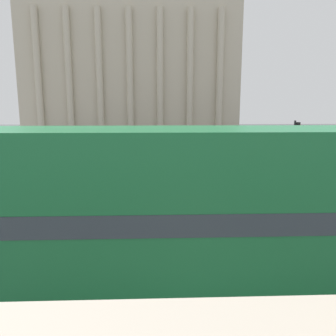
{
  "coord_description": "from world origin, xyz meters",
  "views": [
    {
      "loc": [
        -0.87,
        -2.26,
        4.75
      ],
      "look_at": [
        -0.18,
        15.72,
        1.48
      ],
      "focal_mm": 35.0,
      "sensor_mm": 36.0,
      "label": 1
    }
  ],
  "objects_px": {
    "car_black": "(271,158)",
    "pedestrian_grey": "(69,159)",
    "traffic_light_mid": "(295,144)",
    "pedestrian_yellow": "(266,149)",
    "double_decker_bus": "(152,215)",
    "plaza_building_left": "(133,68)",
    "traffic_light_near": "(304,164)",
    "car_maroon": "(56,170)"
  },
  "relations": [
    {
      "from": "car_black",
      "to": "pedestrian_yellow",
      "type": "bearing_deg",
      "value": 157.51
    },
    {
      "from": "pedestrian_grey",
      "to": "traffic_light_near",
      "type": "bearing_deg",
      "value": 156.78
    },
    {
      "from": "double_decker_bus",
      "to": "traffic_light_mid",
      "type": "xyz_separation_m",
      "value": [
        8.52,
        12.37,
        0.23
      ]
    },
    {
      "from": "traffic_light_near",
      "to": "traffic_light_mid",
      "type": "relative_size",
      "value": 0.97
    },
    {
      "from": "car_black",
      "to": "plaza_building_left",
      "type": "bearing_deg",
      "value": -164.58
    },
    {
      "from": "car_maroon",
      "to": "pedestrian_yellow",
      "type": "distance_m",
      "value": 18.95
    },
    {
      "from": "double_decker_bus",
      "to": "pedestrian_yellow",
      "type": "height_order",
      "value": "double_decker_bus"
    },
    {
      "from": "traffic_light_near",
      "to": "car_black",
      "type": "height_order",
      "value": "traffic_light_near"
    },
    {
      "from": "double_decker_bus",
      "to": "pedestrian_yellow",
      "type": "xyz_separation_m",
      "value": [
        10.42,
        23.08,
        -1.4
      ]
    },
    {
      "from": "car_maroon",
      "to": "traffic_light_mid",
      "type": "bearing_deg",
      "value": 70.42
    },
    {
      "from": "traffic_light_near",
      "to": "pedestrian_grey",
      "type": "distance_m",
      "value": 17.72
    },
    {
      "from": "car_black",
      "to": "traffic_light_near",
      "type": "bearing_deg",
      "value": -26.76
    },
    {
      "from": "plaza_building_left",
      "to": "pedestrian_yellow",
      "type": "relative_size",
      "value": 18.03
    },
    {
      "from": "traffic_light_near",
      "to": "pedestrian_yellow",
      "type": "bearing_deg",
      "value": 75.89
    },
    {
      "from": "traffic_light_mid",
      "to": "car_black",
      "type": "xyz_separation_m",
      "value": [
        1.3,
        7.46,
        -1.94
      ]
    },
    {
      "from": "plaza_building_left",
      "to": "pedestrian_grey",
      "type": "distance_m",
      "value": 29.12
    },
    {
      "from": "plaza_building_left",
      "to": "car_maroon",
      "type": "relative_size",
      "value": 7.49
    },
    {
      "from": "plaza_building_left",
      "to": "traffic_light_mid",
      "type": "distance_m",
      "value": 35.96
    },
    {
      "from": "traffic_light_mid",
      "to": "car_maroon",
      "type": "height_order",
      "value": "traffic_light_mid"
    },
    {
      "from": "plaza_building_left",
      "to": "traffic_light_mid",
      "type": "height_order",
      "value": "plaza_building_left"
    },
    {
      "from": "car_black",
      "to": "pedestrian_grey",
      "type": "bearing_deg",
      "value": -95.86
    },
    {
      "from": "double_decker_bus",
      "to": "pedestrian_grey",
      "type": "relative_size",
      "value": 6.88
    },
    {
      "from": "traffic_light_near",
      "to": "traffic_light_mid",
      "type": "xyz_separation_m",
      "value": [
        2.45,
        6.61,
        0.07
      ]
    },
    {
      "from": "plaza_building_left",
      "to": "pedestrian_grey",
      "type": "height_order",
      "value": "plaza_building_left"
    },
    {
      "from": "traffic_light_near",
      "to": "car_black",
      "type": "bearing_deg",
      "value": 75.1
    },
    {
      "from": "plaza_building_left",
      "to": "double_decker_bus",
      "type": "bearing_deg",
      "value": -85.79
    },
    {
      "from": "car_maroon",
      "to": "plaza_building_left",
      "type": "bearing_deg",
      "value": 163.25
    },
    {
      "from": "traffic_light_near",
      "to": "traffic_light_mid",
      "type": "distance_m",
      "value": 7.05
    },
    {
      "from": "double_decker_bus",
      "to": "pedestrian_grey",
      "type": "xyz_separation_m",
      "value": [
        -6.54,
        18.11,
        -1.45
      ]
    },
    {
      "from": "double_decker_bus",
      "to": "plaza_building_left",
      "type": "bearing_deg",
      "value": 100.56
    },
    {
      "from": "pedestrian_grey",
      "to": "double_decker_bus",
      "type": "bearing_deg",
      "value": 131.03
    },
    {
      "from": "traffic_light_mid",
      "to": "pedestrian_yellow",
      "type": "bearing_deg",
      "value": 79.91
    },
    {
      "from": "double_decker_bus",
      "to": "traffic_light_near",
      "type": "bearing_deg",
      "value": 49.86
    },
    {
      "from": "traffic_light_near",
      "to": "car_black",
      "type": "relative_size",
      "value": 0.94
    },
    {
      "from": "traffic_light_near",
      "to": "pedestrian_yellow",
      "type": "distance_m",
      "value": 17.93
    },
    {
      "from": "double_decker_bus",
      "to": "pedestrian_grey",
      "type": "distance_m",
      "value": 19.31
    },
    {
      "from": "plaza_building_left",
      "to": "traffic_light_mid",
      "type": "bearing_deg",
      "value": -70.21
    },
    {
      "from": "plaza_building_left",
      "to": "car_maroon",
      "type": "height_order",
      "value": "plaza_building_left"
    },
    {
      "from": "traffic_light_mid",
      "to": "pedestrian_grey",
      "type": "height_order",
      "value": "traffic_light_mid"
    },
    {
      "from": "plaza_building_left",
      "to": "traffic_light_mid",
      "type": "xyz_separation_m",
      "value": [
        11.85,
        -32.94,
        -8.21
      ]
    },
    {
      "from": "pedestrian_grey",
      "to": "car_black",
      "type": "bearing_deg",
      "value": -152.82
    },
    {
      "from": "double_decker_bus",
      "to": "plaza_building_left",
      "type": "distance_m",
      "value": 46.21
    }
  ]
}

